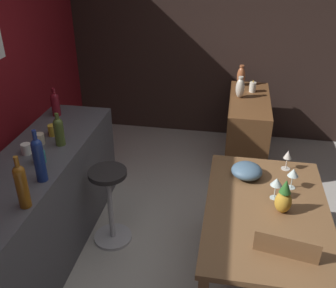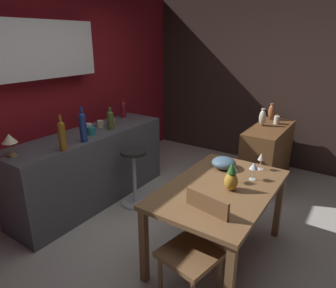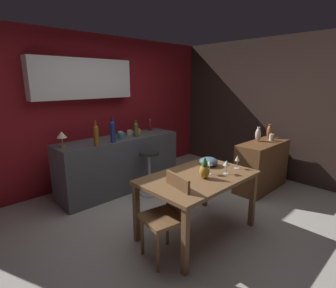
{
  "view_description": "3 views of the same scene",
  "coord_description": "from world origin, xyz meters",
  "px_view_note": "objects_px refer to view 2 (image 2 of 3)",
  "views": [
    {
      "loc": [
        -2.3,
        -0.04,
        2.43
      ],
      "look_at": [
        0.36,
        0.43,
        0.94
      ],
      "focal_mm": 41.36,
      "sensor_mm": 36.0,
      "label": 1
    },
    {
      "loc": [
        -2.3,
        -1.29,
        1.98
      ],
      "look_at": [
        0.08,
        0.31,
        0.96
      ],
      "focal_mm": 32.11,
      "sensor_mm": 36.0,
      "label": 2
    },
    {
      "loc": [
        -2.3,
        -2.16,
        1.82
      ],
      "look_at": [
        0.12,
        0.37,
        0.96
      ],
      "focal_mm": 27.64,
      "sensor_mm": 36.0,
      "label": 3
    }
  ],
  "objects_px": {
    "wine_glass_left": "(234,169)",
    "wine_bottle_amber": "(62,134)",
    "sideboard_cabinet": "(267,155)",
    "fruit_bowl": "(224,163)",
    "cup_mustard": "(111,121)",
    "dining_table": "(220,195)",
    "vase_copper": "(271,112)",
    "cup_cream": "(100,124)",
    "counter_lamp": "(9,140)",
    "bar_stool": "(134,176)",
    "wine_glass_center": "(254,167)",
    "chair_near_window": "(196,246)",
    "pineapple_centerpiece": "(231,178)",
    "vase_ceramic_ivory": "(263,118)",
    "wine_bottle_olive": "(110,119)",
    "wine_bottle_cobalt": "(83,126)",
    "pillar_candle_tall": "(277,120)",
    "wine_bottle_ruby": "(123,109)",
    "wine_glass_right": "(261,158)",
    "cup_teal": "(91,131)",
    "cup_white": "(88,127)"
  },
  "relations": [
    {
      "from": "wine_bottle_amber",
      "to": "vase_ceramic_ivory",
      "type": "xyz_separation_m",
      "value": [
        2.3,
        -1.31,
        -0.13
      ]
    },
    {
      "from": "chair_near_window",
      "to": "fruit_bowl",
      "type": "xyz_separation_m",
      "value": [
        0.93,
        0.21,
        0.3
      ]
    },
    {
      "from": "chair_near_window",
      "to": "cup_teal",
      "type": "distance_m",
      "value": 1.92
    },
    {
      "from": "wine_glass_left",
      "to": "wine_bottle_cobalt",
      "type": "height_order",
      "value": "wine_bottle_cobalt"
    },
    {
      "from": "bar_stool",
      "to": "cup_white",
      "type": "bearing_deg",
      "value": 102.5
    },
    {
      "from": "wine_glass_left",
      "to": "wine_bottle_amber",
      "type": "xyz_separation_m",
      "value": [
        -0.59,
        1.59,
        0.19
      ]
    },
    {
      "from": "dining_table",
      "to": "pineapple_centerpiece",
      "type": "relative_size",
      "value": 5.23
    },
    {
      "from": "fruit_bowl",
      "to": "wine_bottle_cobalt",
      "type": "distance_m",
      "value": 1.55
    },
    {
      "from": "fruit_bowl",
      "to": "wine_bottle_ruby",
      "type": "height_order",
      "value": "wine_bottle_ruby"
    },
    {
      "from": "chair_near_window",
      "to": "wine_bottle_olive",
      "type": "distance_m",
      "value": 2.01
    },
    {
      "from": "dining_table",
      "to": "cup_mustard",
      "type": "relative_size",
      "value": 12.4
    },
    {
      "from": "counter_lamp",
      "to": "pillar_candle_tall",
      "type": "height_order",
      "value": "counter_lamp"
    },
    {
      "from": "dining_table",
      "to": "counter_lamp",
      "type": "relative_size",
      "value": 6.03
    },
    {
      "from": "wine_bottle_olive",
      "to": "wine_bottle_cobalt",
      "type": "height_order",
      "value": "wine_bottle_cobalt"
    },
    {
      "from": "wine_glass_right",
      "to": "pillar_candle_tall",
      "type": "xyz_separation_m",
      "value": [
        1.5,
        0.26,
        0.01
      ]
    },
    {
      "from": "wine_glass_right",
      "to": "vase_ceramic_ivory",
      "type": "height_order",
      "value": "vase_ceramic_ivory"
    },
    {
      "from": "counter_lamp",
      "to": "vase_ceramic_ivory",
      "type": "xyz_separation_m",
      "value": [
        2.68,
        -1.58,
        -0.13
      ]
    },
    {
      "from": "sideboard_cabinet",
      "to": "chair_near_window",
      "type": "height_order",
      "value": "chair_near_window"
    },
    {
      "from": "fruit_bowl",
      "to": "pillar_candle_tall",
      "type": "xyz_separation_m",
      "value": [
        1.67,
        -0.06,
        0.08
      ]
    },
    {
      "from": "wine_glass_right",
      "to": "vase_copper",
      "type": "distance_m",
      "value": 1.75
    },
    {
      "from": "wine_glass_center",
      "to": "wine_bottle_cobalt",
      "type": "xyz_separation_m",
      "value": [
        -0.45,
        1.75,
        0.21
      ]
    },
    {
      "from": "counter_lamp",
      "to": "wine_bottle_olive",
      "type": "bearing_deg",
      "value": -7.31
    },
    {
      "from": "cup_white",
      "to": "pillar_candle_tall",
      "type": "height_order",
      "value": "cup_white"
    },
    {
      "from": "wine_glass_left",
      "to": "wine_bottle_amber",
      "type": "bearing_deg",
      "value": 110.21
    },
    {
      "from": "pillar_candle_tall",
      "to": "pineapple_centerpiece",
      "type": "bearing_deg",
      "value": -174.96
    },
    {
      "from": "cup_mustard",
      "to": "dining_table",
      "type": "bearing_deg",
      "value": -105.57
    },
    {
      "from": "wine_bottle_olive",
      "to": "wine_bottle_amber",
      "type": "distance_m",
      "value": 0.81
    },
    {
      "from": "wine_bottle_olive",
      "to": "wine_bottle_amber",
      "type": "relative_size",
      "value": 0.76
    },
    {
      "from": "sideboard_cabinet",
      "to": "fruit_bowl",
      "type": "height_order",
      "value": "fruit_bowl"
    },
    {
      "from": "fruit_bowl",
      "to": "wine_bottle_olive",
      "type": "bearing_deg",
      "value": 91.11
    },
    {
      "from": "pineapple_centerpiece",
      "to": "counter_lamp",
      "type": "bearing_deg",
      "value": 113.49
    },
    {
      "from": "sideboard_cabinet",
      "to": "wine_glass_center",
      "type": "relative_size",
      "value": 6.58
    },
    {
      "from": "bar_stool",
      "to": "wine_bottle_amber",
      "type": "height_order",
      "value": "wine_bottle_amber"
    },
    {
      "from": "wine_glass_left",
      "to": "pillar_candle_tall",
      "type": "relative_size",
      "value": 1.22
    },
    {
      "from": "bar_stool",
      "to": "wine_glass_center",
      "type": "xyz_separation_m",
      "value": [
        -0.01,
        -1.44,
        0.49
      ]
    },
    {
      "from": "bar_stool",
      "to": "dining_table",
      "type": "bearing_deg",
      "value": -103.33
    },
    {
      "from": "wine_bottle_olive",
      "to": "counter_lamp",
      "type": "xyz_separation_m",
      "value": [
        -1.19,
        0.15,
        0.04
      ]
    },
    {
      "from": "vase_ceramic_ivory",
      "to": "bar_stool",
      "type": "bearing_deg",
      "value": 146.42
    },
    {
      "from": "dining_table",
      "to": "cup_cream",
      "type": "distance_m",
      "value": 1.88
    },
    {
      "from": "cup_mustard",
      "to": "vase_copper",
      "type": "height_order",
      "value": "vase_copper"
    },
    {
      "from": "wine_bottle_cobalt",
      "to": "vase_ceramic_ivory",
      "type": "bearing_deg",
      "value": -33.75
    },
    {
      "from": "wine_glass_center",
      "to": "fruit_bowl",
      "type": "relative_size",
      "value": 0.7
    },
    {
      "from": "cup_cream",
      "to": "counter_lamp",
      "type": "height_order",
      "value": "counter_lamp"
    },
    {
      "from": "sideboard_cabinet",
      "to": "pineapple_centerpiece",
      "type": "bearing_deg",
      "value": -173.61
    },
    {
      "from": "counter_lamp",
      "to": "cup_cream",
      "type": "bearing_deg",
      "value": 0.99
    },
    {
      "from": "chair_near_window",
      "to": "wine_glass_left",
      "type": "height_order",
      "value": "wine_glass_left"
    },
    {
      "from": "chair_near_window",
      "to": "vase_ceramic_ivory",
      "type": "bearing_deg",
      "value": 6.95
    },
    {
      "from": "wine_glass_left",
      "to": "cup_teal",
      "type": "height_order",
      "value": "cup_teal"
    },
    {
      "from": "cup_mustard",
      "to": "wine_glass_left",
      "type": "bearing_deg",
      "value": -101.1
    },
    {
      "from": "sideboard_cabinet",
      "to": "wine_bottle_ruby",
      "type": "height_order",
      "value": "wine_bottle_ruby"
    }
  ]
}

